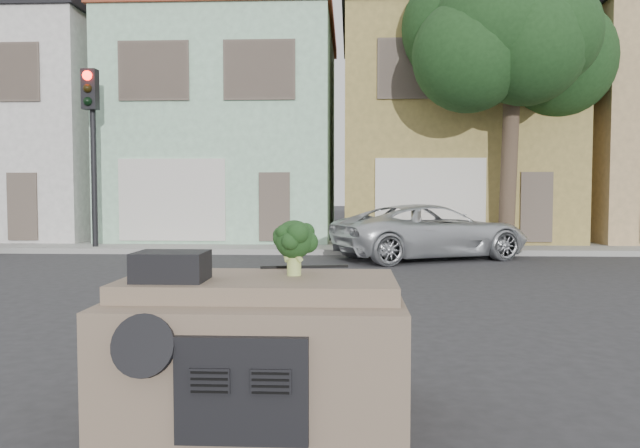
{
  "coord_description": "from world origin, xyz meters",
  "views": [
    {
      "loc": [
        0.64,
        -7.53,
        1.74
      ],
      "look_at": [
        0.26,
        0.5,
        1.3
      ],
      "focal_mm": 35.0,
      "sensor_mm": 36.0,
      "label": 1
    }
  ],
  "objects": [
    {
      "name": "ground_plane",
      "position": [
        0.0,
        0.0,
        0.0
      ],
      "size": [
        120.0,
        120.0,
        0.0
      ],
      "primitive_type": "plane",
      "color": "#303033",
      "rests_on": "ground"
    },
    {
      "name": "sidewalk",
      "position": [
        0.0,
        10.5,
        0.07
      ],
      "size": [
        40.0,
        3.0,
        0.15
      ],
      "primitive_type": "cube",
      "color": "gray",
      "rests_on": "ground"
    },
    {
      "name": "townhouse_white",
      "position": [
        -11.0,
        14.5,
        3.77
      ],
      "size": [
        7.2,
        8.2,
        7.55
      ],
      "primitive_type": "cube",
      "color": "silver",
      "rests_on": "ground"
    },
    {
      "name": "townhouse_mint",
      "position": [
        -3.5,
        14.5,
        3.77
      ],
      "size": [
        7.2,
        8.2,
        7.55
      ],
      "primitive_type": "cube",
      "color": "#A0D0AE",
      "rests_on": "ground"
    },
    {
      "name": "townhouse_tan",
      "position": [
        4.0,
        14.5,
        3.77
      ],
      "size": [
        7.2,
        8.2,
        7.55
      ],
      "primitive_type": "cube",
      "color": "#9A8646",
      "rests_on": "ground"
    },
    {
      "name": "silver_pickup",
      "position": [
        2.7,
        8.23,
        0.0
      ],
      "size": [
        5.47,
        4.06,
        1.38
      ],
      "primitive_type": "imported",
      "rotation": [
        0.0,
        0.0,
        1.97
      ],
      "color": "silver",
      "rests_on": "ground"
    },
    {
      "name": "traffic_signal",
      "position": [
        -6.5,
        9.5,
        2.55
      ],
      "size": [
        0.4,
        0.4,
        5.1
      ],
      "primitive_type": "cube",
      "color": "black",
      "rests_on": "ground"
    },
    {
      "name": "tree_near",
      "position": [
        5.0,
        9.8,
        4.25
      ],
      "size": [
        4.4,
        4.0,
        8.5
      ],
      "primitive_type": "cube",
      "color": "#1B3A19",
      "rests_on": "ground"
    },
    {
      "name": "car_dashboard",
      "position": [
        0.0,
        -3.0,
        0.56
      ],
      "size": [
        2.0,
        1.8,
        1.12
      ],
      "primitive_type": "cube",
      "color": "#766250",
      "rests_on": "ground"
    },
    {
      "name": "instrument_hump",
      "position": [
        -0.58,
        -3.35,
        1.22
      ],
      "size": [
        0.48,
        0.38,
        0.2
      ],
      "primitive_type": "cube",
      "color": "black",
      "rests_on": "car_dashboard"
    },
    {
      "name": "wiper_arm",
      "position": [
        0.28,
        -2.62,
        1.13
      ],
      "size": [
        0.69,
        0.15,
        0.02
      ],
      "primitive_type": "cube",
      "rotation": [
        0.0,
        0.0,
        0.17
      ],
      "color": "black",
      "rests_on": "car_dashboard"
    },
    {
      "name": "broccoli",
      "position": [
        0.24,
        -3.05,
        1.33
      ],
      "size": [
        0.37,
        0.37,
        0.41
      ],
      "primitive_type": "cube",
      "rotation": [
        0.0,
        0.0,
        3.23
      ],
      "color": "black",
      "rests_on": "car_dashboard"
    }
  ]
}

